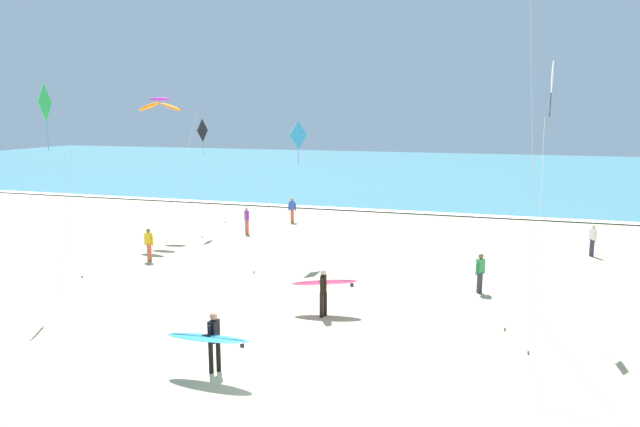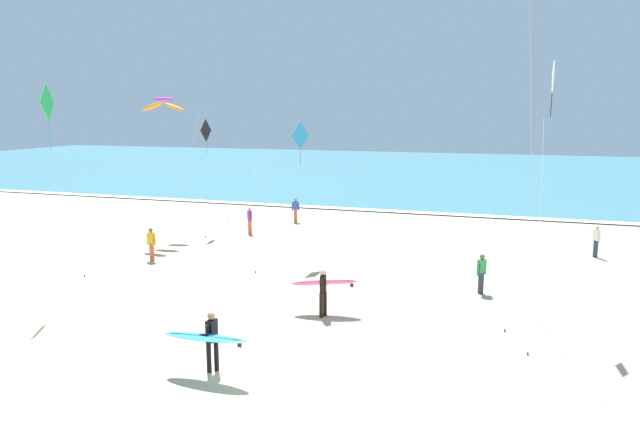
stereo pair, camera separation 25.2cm
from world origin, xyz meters
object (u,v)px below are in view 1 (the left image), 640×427
at_px(bystander_blue_top, 292,210).
at_px(bystander_green_top, 480,273).
at_px(kite_diamond_charcoal_high, 203,133).
at_px(kite_diamond_emerald_low, 46,108).
at_px(kite_diamond_cobalt_distant, 297,139).
at_px(bystander_yellow_top, 149,244).
at_px(surfer_trailing, 211,338).
at_px(surfer_lead, 324,286).
at_px(bystander_purple_top, 247,220).
at_px(bystander_white_top, 592,240).
at_px(kite_arc_violet_near, 160,104).
at_px(kite_diamond_ivory_far, 551,89).

relative_size(bystander_blue_top, bystander_green_top, 1.00).
bearing_deg(kite_diamond_charcoal_high, kite_diamond_emerald_low, -87.56).
relative_size(kite_diamond_cobalt_distant, bystander_yellow_top, 4.16).
distance_m(surfer_trailing, bystander_blue_top, 21.50).
distance_m(surfer_lead, bystander_yellow_top, 10.98).
relative_size(kite_diamond_emerald_low, bystander_purple_top, 5.05).
relative_size(bystander_blue_top, bystander_white_top, 1.00).
xyz_separation_m(kite_diamond_emerald_low, bystander_green_top, (15.34, 5.24, -6.33)).
height_order(surfer_lead, bystander_white_top, surfer_lead).
bearing_deg(surfer_trailing, kite_arc_violet_near, 125.62).
bearing_deg(kite_diamond_ivory_far, bystander_white_top, 72.04).
relative_size(bystander_blue_top, bystander_purple_top, 1.00).
height_order(surfer_trailing, bystander_yellow_top, surfer_trailing).
distance_m(kite_diamond_charcoal_high, bystander_green_top, 18.20).
bearing_deg(kite_diamond_cobalt_distant, surfer_lead, -64.26).
bearing_deg(kite_diamond_cobalt_distant, kite_diamond_emerald_low, -129.46).
xyz_separation_m(surfer_lead, kite_diamond_emerald_low, (-10.18, -1.12, 6.09)).
xyz_separation_m(kite_diamond_ivory_far, bystander_white_top, (3.21, 9.91, -6.91)).
height_order(bystander_blue_top, bystander_yellow_top, same).
xyz_separation_m(kite_diamond_ivory_far, bystander_blue_top, (-13.84, 13.81, -6.91)).
bearing_deg(kite_arc_violet_near, kite_diamond_cobalt_distant, -16.34).
distance_m(kite_arc_violet_near, bystander_white_top, 23.66).
bearing_deg(kite_diamond_cobalt_distant, surfer_trailing, -81.57).
xyz_separation_m(surfer_trailing, bystander_white_top, (11.88, 16.97, -0.24)).
bearing_deg(bystander_blue_top, kite_arc_violet_near, -133.64).
relative_size(kite_diamond_ivory_far, bystander_blue_top, 5.43).
relative_size(kite_diamond_charcoal_high, kite_diamond_emerald_low, 0.82).
distance_m(bystander_purple_top, bystander_green_top, 15.13).
height_order(surfer_trailing, bystander_green_top, surfer_trailing).
relative_size(surfer_trailing, kite_diamond_ivory_far, 0.28).
height_order(kite_diamond_ivory_far, bystander_purple_top, kite_diamond_ivory_far).
height_order(surfer_trailing, bystander_purple_top, surfer_trailing).
distance_m(surfer_lead, kite_diamond_cobalt_distant, 9.18).
xyz_separation_m(kite_diamond_ivory_far, kite_diamond_charcoal_high, (-17.80, 9.72, -1.93)).
bearing_deg(kite_diamond_emerald_low, bystander_green_top, 18.85).
bearing_deg(bystander_yellow_top, surfer_trailing, -49.33).
height_order(kite_diamond_ivory_far, kite_diamond_cobalt_distant, kite_diamond_ivory_far).
xyz_separation_m(bystander_purple_top, bystander_white_top, (18.37, 0.22, 0.00)).
relative_size(kite_diamond_charcoal_high, bystander_green_top, 4.16).
distance_m(surfer_trailing, kite_diamond_ivory_far, 13.02).
xyz_separation_m(surfer_trailing, kite_diamond_emerald_low, (-8.60, 4.18, 6.10)).
relative_size(bystander_purple_top, bystander_yellow_top, 1.00).
xyz_separation_m(kite_diamond_emerald_low, bystander_purple_top, (2.10, 12.57, -6.33)).
relative_size(kite_arc_violet_near, bystander_purple_top, 4.91).
bearing_deg(surfer_trailing, kite_diamond_emerald_low, 154.06).
height_order(bystander_blue_top, bystander_purple_top, same).
xyz_separation_m(kite_diamond_ivory_far, kite_diamond_emerald_low, (-17.26, -2.88, -0.58)).
bearing_deg(bystander_purple_top, kite_diamond_emerald_low, -99.50).
bearing_deg(surfer_lead, bystander_purple_top, 125.20).
height_order(kite_diamond_cobalt_distant, bystander_purple_top, kite_diamond_cobalt_distant).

